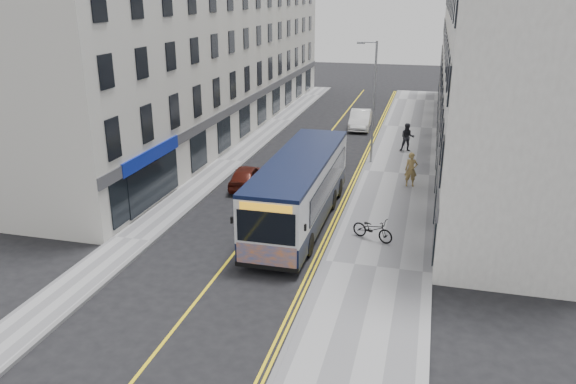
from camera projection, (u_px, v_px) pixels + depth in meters
The scene contains 17 objects.
ground at pixel (244, 241), 25.92m from camera, with size 140.00×140.00×0.00m, color black.
pavement_east at pixel (399, 174), 35.37m from camera, with size 4.50×64.00×0.12m, color #99999C.
pavement_west at pixel (231, 161), 38.02m from camera, with size 2.00×64.00×0.12m, color #99999C.
kerb_east at pixel (363, 171), 35.90m from camera, with size 0.18×64.00×0.13m, color slate.
kerb_west at pixel (245, 162), 37.78m from camera, with size 0.18×64.00×0.13m, color slate.
road_centre_line at pixel (302, 167), 36.86m from camera, with size 0.12×64.00×0.01m, color yellow.
road_dbl_yellow_inner at pixel (356, 171), 36.02m from camera, with size 0.10×64.00×0.01m, color yellow.
road_dbl_yellow_outer at pixel (359, 172), 35.98m from camera, with size 0.10×64.00×0.01m, color yellow.
terrace_east at pixel (488, 57), 40.17m from camera, with size 6.00×46.00×13.00m, color white.
terrace_west at pixel (219, 50), 45.00m from camera, with size 6.00×46.00×13.00m, color silver.
streetlamp at pixel (373, 98), 36.23m from camera, with size 1.32×0.18×8.00m.
city_bus at pixel (300, 188), 27.38m from camera, with size 2.73×11.71×3.40m.
bicycle at pixel (373, 229), 25.63m from camera, with size 0.71×2.03×1.07m, color black.
pedestrian_near at pixel (411, 170), 32.64m from camera, with size 0.73×0.48×2.01m, color olive.
pedestrian_far at pixel (407, 137), 39.84m from camera, with size 0.98×0.76×2.02m, color #222227.
car_white at pixel (360, 120), 47.08m from camera, with size 1.63×4.68×1.54m, color white.
car_maroon at pixel (247, 176), 32.94m from camera, with size 1.57×3.91×1.33m, color #4B140C.
Camera 1 is at (7.90, -22.38, 10.87)m, focal length 35.00 mm.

